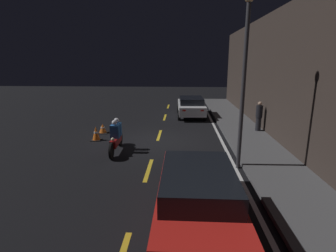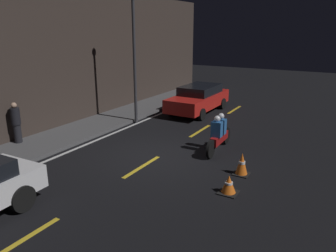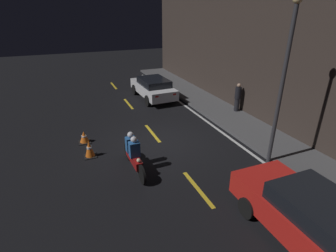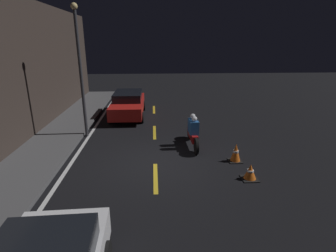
# 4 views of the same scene
# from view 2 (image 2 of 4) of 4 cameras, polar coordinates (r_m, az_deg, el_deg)

# --- Properties ---
(ground_plane) EXTENTS (56.00, 56.00, 0.00)m
(ground_plane) POSITION_cam_2_polar(r_m,az_deg,el_deg) (11.53, -1.72, -5.37)
(ground_plane) COLOR black
(raised_curb) EXTENTS (28.00, 2.22, 0.13)m
(raised_curb) POSITION_cam_2_polar(r_m,az_deg,el_deg) (14.23, -17.11, -1.52)
(raised_curb) COLOR #4C4C4F
(raised_curb) RESTS_ON ground
(building_front) EXTENTS (28.00, 0.30, 6.12)m
(building_front) POSITION_cam_2_polar(r_m,az_deg,el_deg) (14.59, -21.56, 10.55)
(building_front) COLOR #382D28
(building_front) RESTS_ON ground
(lane_dash_b) EXTENTS (2.00, 0.14, 0.01)m
(lane_dash_b) POSITION_cam_2_polar(r_m,az_deg,el_deg) (7.97, -24.22, -17.81)
(lane_dash_b) COLOR gold
(lane_dash_b) RESTS_ON ground
(lane_dash_c) EXTENTS (2.00, 0.14, 0.01)m
(lane_dash_c) POSITION_cam_2_polar(r_m,az_deg,el_deg) (10.76, -4.55, -7.07)
(lane_dash_c) COLOR gold
(lane_dash_c) RESTS_ON ground
(lane_dash_d) EXTENTS (2.00, 0.14, 0.01)m
(lane_dash_d) POSITION_cam_2_polar(r_m,az_deg,el_deg) (14.44, 5.62, -0.84)
(lane_dash_d) COLOR gold
(lane_dash_d) RESTS_ON ground
(lane_dash_e) EXTENTS (2.00, 0.14, 0.01)m
(lane_dash_e) POSITION_cam_2_polar(r_m,az_deg,el_deg) (18.49, 11.49, 2.79)
(lane_dash_e) COLOR gold
(lane_dash_e) RESTS_ON ground
(lane_solid_kerb) EXTENTS (25.20, 0.14, 0.01)m
(lane_solid_kerb) POSITION_cam_2_polar(r_m,az_deg,el_deg) (13.32, -13.08, -2.73)
(lane_solid_kerb) COLOR silver
(lane_solid_kerb) RESTS_ON ground
(taxi_red) EXTENTS (4.49, 1.89, 1.42)m
(taxi_red) POSITION_cam_2_polar(r_m,az_deg,el_deg) (17.56, 5.37, 4.85)
(taxi_red) COLOR red
(taxi_red) RESTS_ON ground
(motorcycle) EXTENTS (2.35, 0.38, 1.40)m
(motorcycle) POSITION_cam_2_polar(r_m,az_deg,el_deg) (11.98, 8.85, -1.40)
(motorcycle) COLOR black
(motorcycle) RESTS_ON ground
(traffic_cone_near) EXTENTS (0.51, 0.51, 0.52)m
(traffic_cone_near) POSITION_cam_2_polar(r_m,az_deg,el_deg) (9.17, 10.53, -9.99)
(traffic_cone_near) COLOR black
(traffic_cone_near) RESTS_ON ground
(traffic_cone_mid) EXTENTS (0.48, 0.48, 0.70)m
(traffic_cone_mid) POSITION_cam_2_polar(r_m,az_deg,el_deg) (10.31, 12.73, -6.49)
(traffic_cone_mid) COLOR black
(traffic_cone_mid) RESTS_ON ground
(pedestrian) EXTENTS (0.34, 0.34, 1.56)m
(pedestrian) POSITION_cam_2_polar(r_m,az_deg,el_deg) (13.57, -24.93, 0.54)
(pedestrian) COLOR black
(pedestrian) RESTS_ON raised_curb
(street_lamp) EXTENTS (0.28, 0.28, 5.76)m
(street_lamp) POSITION_cam_2_polar(r_m,az_deg,el_deg) (15.12, -5.88, 12.43)
(street_lamp) COLOR #333338
(street_lamp) RESTS_ON ground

